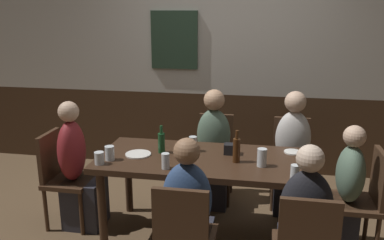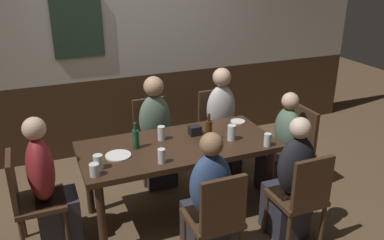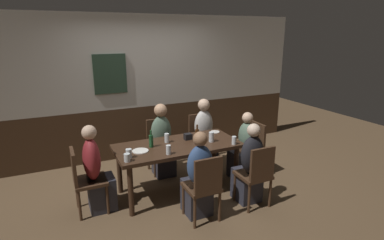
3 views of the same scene
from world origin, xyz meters
TOP-DOWN VIEW (x-y plane):
  - ground_plane at (0.00, 0.00)m, footprint 12.00×12.00m
  - wall_back at (-0.00, 1.65)m, footprint 6.40×0.13m
  - dining_table at (0.00, 0.00)m, footprint 1.77×0.82m
  - chair_right_far at (0.78, 0.83)m, footprint 0.40×0.40m
  - chair_head_east at (1.30, 0.00)m, footprint 0.40×0.40m
  - chair_mid_near at (0.00, -0.83)m, footprint 0.40×0.40m
  - chair_right_near at (0.78, -0.83)m, footprint 0.40×0.40m
  - chair_mid_far at (0.00, 0.83)m, footprint 0.40×0.40m
  - chair_head_west at (-1.30, 0.00)m, footprint 0.40×0.40m
  - person_right_far at (0.78, 0.67)m, footprint 0.34×0.37m
  - person_head_east at (1.14, 0.00)m, footprint 0.37×0.34m
  - person_mid_near at (0.00, -0.66)m, footprint 0.34×0.37m
  - person_right_near at (0.78, -0.66)m, footprint 0.34×0.37m
  - person_mid_far at (-0.00, 0.67)m, footprint 0.34×0.37m
  - person_head_west at (-1.14, 0.00)m, footprint 0.37×0.34m
  - pint_glass_amber at (0.73, -0.34)m, footprint 0.06×0.06m
  - tumbler_water at (0.49, -0.10)m, footprint 0.08×0.08m
  - tumbler_short at (-0.75, -0.19)m, footprint 0.08×0.08m
  - beer_glass_tall at (-0.11, 0.14)m, footprint 0.07×0.07m
  - beer_glass_half at (-0.25, -0.29)m, footprint 0.06×0.06m
  - pint_glass_pale at (-0.80, -0.29)m, footprint 0.08×0.08m
  - beer_bottle_green at (-0.37, 0.06)m, footprint 0.06×0.06m
  - beer_bottle_brown at (0.28, -0.05)m, footprint 0.06×0.06m
  - plate_white_large at (-0.56, -0.03)m, footprint 0.22×0.22m
  - plate_white_small at (0.75, 0.26)m, footprint 0.15×0.15m
  - condiment_caddy at (0.22, 0.13)m, footprint 0.11×0.09m

SIDE VIEW (x-z plane):
  - ground_plane at x=0.00m, z-range 0.00..0.00m
  - person_head_east at x=1.14m, z-range -0.09..0.99m
  - person_mid_near at x=0.00m, z-range -0.09..1.05m
  - person_right_near at x=0.78m, z-range -0.09..1.05m
  - person_head_west at x=-1.14m, z-range -0.09..1.08m
  - chair_right_far at x=0.78m, z-range 0.06..0.94m
  - chair_head_east at x=1.30m, z-range 0.06..0.94m
  - chair_mid_near at x=0.00m, z-range 0.06..0.94m
  - chair_right_near at x=0.78m, z-range 0.06..0.94m
  - chair_mid_far at x=0.00m, z-range 0.06..0.94m
  - chair_head_west at x=-1.30m, z-range 0.06..0.94m
  - person_mid_far at x=0.00m, z-range -0.09..1.10m
  - person_right_far at x=0.78m, z-range -0.09..1.11m
  - dining_table at x=0.00m, z-range 0.29..1.03m
  - plate_white_large at x=-0.56m, z-range 0.74..0.75m
  - plate_white_small at x=0.75m, z-range 0.74..0.75m
  - condiment_caddy at x=0.22m, z-range 0.74..0.83m
  - pint_glass_pale at x=-0.80m, z-range 0.73..0.84m
  - pint_glass_amber at x=0.73m, z-range 0.73..0.85m
  - tumbler_short at x=-0.75m, z-range 0.73..0.85m
  - beer_glass_half at x=-0.25m, z-range 0.74..0.86m
  - beer_glass_tall at x=-0.11m, z-range 0.73..0.87m
  - tumbler_water at x=0.49m, z-range 0.73..0.88m
  - beer_bottle_green at x=-0.37m, z-range 0.71..0.96m
  - beer_bottle_brown at x=0.28m, z-range 0.71..0.98m
  - wall_back at x=0.00m, z-range 0.00..2.60m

